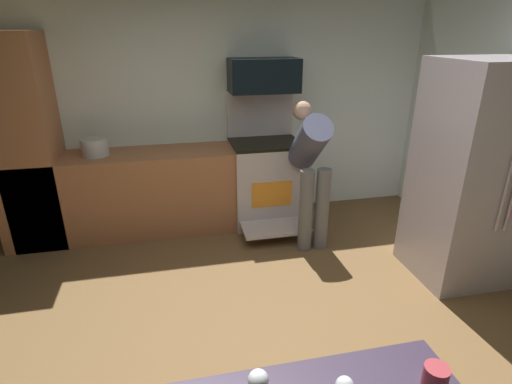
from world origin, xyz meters
TOP-DOWN VIEW (x-y plane):
  - ground_plane at (0.00, 0.00)m, footprint 5.20×4.80m
  - wall_back at (0.00, 2.34)m, footprint 5.20×0.12m
  - lower_cabinet_run at (-0.90, 1.98)m, footprint 2.40×0.60m
  - cabinet_column at (-1.90, 1.98)m, footprint 0.60×0.60m
  - oven_range at (0.54, 1.96)m, footprint 0.76×1.03m
  - microwave at (0.54, 2.06)m, footprint 0.74×0.38m
  - refrigerator at (2.03, 0.51)m, footprint 0.83×0.78m
  - person_cook at (0.86, 1.37)m, footprint 0.31×0.71m
  - wine_glass_extra at (-0.26, -1.28)m, footprint 0.07×0.07m
  - mug_coffee at (0.39, -1.32)m, footprint 0.09×0.09m
  - stock_pot at (-1.25, 1.98)m, footprint 0.27×0.27m

SIDE VIEW (x-z plane):
  - ground_plane at x=0.00m, z-range -0.02..0.00m
  - lower_cabinet_run at x=-0.90m, z-range 0.00..0.90m
  - oven_range at x=0.54m, z-range -0.23..1.24m
  - person_cook at x=0.86m, z-range 0.15..1.58m
  - mug_coffee at x=0.39m, z-range 0.90..0.99m
  - refrigerator at x=2.03m, z-range 0.00..1.91m
  - stock_pot at x=-1.25m, z-range 0.90..1.08m
  - wine_glass_extra at x=-0.26m, z-range 0.94..1.11m
  - cabinet_column at x=-1.90m, z-range 0.00..2.10m
  - wall_back at x=0.00m, z-range 0.00..2.60m
  - microwave at x=0.54m, z-range 1.47..1.83m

